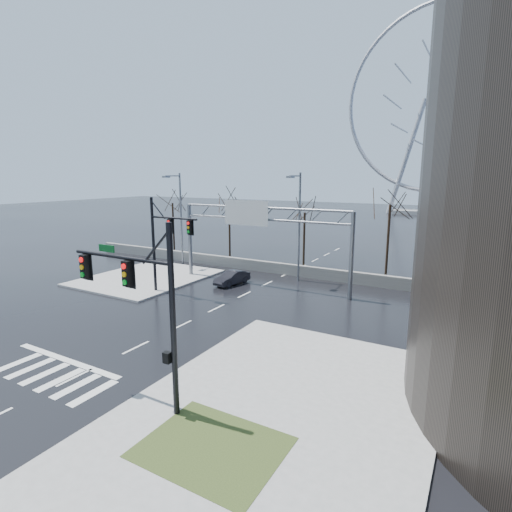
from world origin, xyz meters
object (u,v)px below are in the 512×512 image
Objects in this scene: signal_mast_near at (146,298)px; car at (232,278)px; signal_mast_far at (163,237)px; ferris_wheel at (440,107)px; sign_gantry at (258,228)px.

signal_mast_near is 2.15× the size of car.
ferris_wheel is (10.87, 86.04, 21.30)m from signal_mast_far.
car is at bearing -95.41° from ferris_wheel.
signal_mast_far is (-11.01, 13.00, -0.04)m from signal_mast_near.
signal_mast_near is 0.16× the size of ferris_wheel.
signal_mast_near is at bearing -89.92° from ferris_wheel.
car is (-7.80, 18.26, -4.26)m from signal_mast_near.
ferris_wheel is at bearing 94.11° from car.
signal_mast_far is at bearing -132.47° from sign_gantry.
ferris_wheel is (-0.14, 99.04, 21.26)m from signal_mast_near.
signal_mast_near reaches higher than car.
sign_gantry is at bearing 27.42° from car.
signal_mast_far is at bearing -111.89° from car.
car is (-2.28, -0.74, -4.57)m from sign_gantry.
signal_mast_far is 0.16× the size of ferris_wheel.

